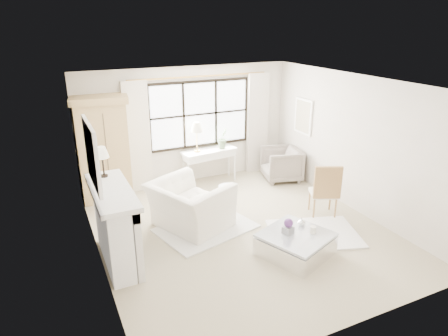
{
  "coord_description": "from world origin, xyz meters",
  "views": [
    {
      "loc": [
        -3.05,
        -5.73,
        3.67
      ],
      "look_at": [
        -0.27,
        0.2,
        1.22
      ],
      "focal_mm": 32.0,
      "sensor_mm": 36.0,
      "label": 1
    }
  ],
  "objects": [
    {
      "name": "armoire",
      "position": [
        -1.95,
        2.5,
        1.14
      ],
      "size": [
        1.21,
        0.85,
        2.24
      ],
      "rotation": [
        0.0,
        0.0,
        -0.14
      ],
      "color": "tan",
      "rests_on": "floor"
    },
    {
      "name": "curtain_left",
      "position": [
        -1.2,
        2.65,
        1.24
      ],
      "size": [
        0.55,
        0.1,
        2.47
      ],
      "primitive_type": "cube",
      "color": "silver",
      "rests_on": "ground"
    },
    {
      "name": "console_table",
      "position": [
        0.4,
        2.44,
        0.4
      ],
      "size": [
        1.34,
        0.6,
        0.8
      ],
      "rotation": [
        0.0,
        0.0,
        0.12
      ],
      "color": "white",
      "rests_on": "floor"
    },
    {
      "name": "wall_front",
      "position": [
        0.0,
        -2.75,
        1.35
      ],
      "size": [
        5.0,
        0.0,
        5.0
      ],
      "primitive_type": "plane",
      "rotation": [
        -1.57,
        0.0,
        0.0
      ],
      "color": "beige",
      "rests_on": "ground"
    },
    {
      "name": "mirror_glass",
      "position": [
        -2.44,
        0.0,
        1.84
      ],
      "size": [
        0.02,
        1.0,
        0.8
      ],
      "primitive_type": "cube",
      "color": "silver",
      "rests_on": "wall_left"
    },
    {
      "name": "wall_back",
      "position": [
        0.0,
        2.75,
        1.35
      ],
      "size": [
        5.0,
        0.0,
        5.0
      ],
      "primitive_type": "plane",
      "rotation": [
        1.57,
        0.0,
        0.0
      ],
      "color": "silver",
      "rests_on": "ground"
    },
    {
      "name": "wingback_chair",
      "position": [
        2.03,
        1.84,
        0.39
      ],
      "size": [
        1.05,
        1.03,
        0.79
      ],
      "primitive_type": "imported",
      "rotation": [
        0.0,
        0.0,
        -1.83
      ],
      "color": "gray",
      "rests_on": "floor"
    },
    {
      "name": "mantel_lamp",
      "position": [
        -2.26,
        0.56,
        1.65
      ],
      "size": [
        0.22,
        0.22,
        0.51
      ],
      "color": "black",
      "rests_on": "fireplace"
    },
    {
      "name": "console_lamp",
      "position": [
        0.11,
        2.46,
        1.36
      ],
      "size": [
        0.28,
        0.28,
        0.69
      ],
      "color": "gold",
      "rests_on": "console_table"
    },
    {
      "name": "window_frame",
      "position": [
        0.3,
        2.72,
        1.6
      ],
      "size": [
        2.5,
        0.04,
        1.5
      ],
      "primitive_type": null,
      "color": "black",
      "rests_on": "wall_back"
    },
    {
      "name": "rug_left",
      "position": [
        -0.57,
        0.36,
        0.01
      ],
      "size": [
        1.94,
        1.58,
        0.03
      ],
      "primitive_type": "cube",
      "rotation": [
        0.0,
        0.0,
        0.25
      ],
      "color": "silver",
      "rests_on": "floor"
    },
    {
      "name": "art_frame",
      "position": [
        2.47,
        1.7,
        1.55
      ],
      "size": [
        0.04,
        0.62,
        0.82
      ],
      "primitive_type": "cube",
      "color": "white",
      "rests_on": "wall_right"
    },
    {
      "name": "club_armchair",
      "position": [
        -0.8,
        0.56,
        0.44
      ],
      "size": [
        1.62,
        1.71,
        0.88
      ],
      "primitive_type": "imported",
      "rotation": [
        0.0,
        0.0,
        1.99
      ],
      "color": "white",
      "rests_on": "floor"
    },
    {
      "name": "french_chair",
      "position": [
        1.75,
        -0.1,
        0.31
      ],
      "size": [
        0.64,
        0.64,
        1.08
      ],
      "rotation": [
        0.0,
        0.0,
        2.72
      ],
      "color": "#AA7D47",
      "rests_on": "floor"
    },
    {
      "name": "curtain_rod",
      "position": [
        0.3,
        2.67,
        2.47
      ],
      "size": [
        3.3,
        0.04,
        0.04
      ],
      "primitive_type": "cylinder",
      "rotation": [
        0.0,
        1.57,
        0.0
      ],
      "color": "#B1823D",
      "rests_on": "wall_back"
    },
    {
      "name": "wall_right",
      "position": [
        2.5,
        0.0,
        1.35
      ],
      "size": [
        0.0,
        5.5,
        5.5
      ],
      "primitive_type": "plane",
      "rotation": [
        1.57,
        0.0,
        -1.57
      ],
      "color": "beige",
      "rests_on": "ground"
    },
    {
      "name": "orchid_plant",
      "position": [
        0.75,
        2.44,
        1.04
      ],
      "size": [
        0.34,
        0.33,
        0.49
      ],
      "primitive_type": "imported",
      "rotation": [
        0.0,
        0.0,
        0.66
      ],
      "color": "#56724C",
      "rests_on": "console_table"
    },
    {
      "name": "side_table",
      "position": [
        0.16,
        0.93,
        0.33
      ],
      "size": [
        0.4,
        0.4,
        0.51
      ],
      "color": "silver",
      "rests_on": "floor"
    },
    {
      "name": "ceiling",
      "position": [
        0.0,
        0.0,
        2.7
      ],
      "size": [
        5.5,
        5.5,
        0.0
      ],
      "primitive_type": "plane",
      "rotation": [
        3.14,
        0.0,
        0.0
      ],
      "color": "white",
      "rests_on": "ground"
    },
    {
      "name": "curtain_right",
      "position": [
        1.8,
        2.65,
        1.24
      ],
      "size": [
        0.55,
        0.1,
        2.47
      ],
      "primitive_type": "cube",
      "color": "beige",
      "rests_on": "ground"
    },
    {
      "name": "wall_left",
      "position": [
        -2.5,
        0.0,
        1.35
      ],
      "size": [
        0.0,
        5.5,
        5.5
      ],
      "primitive_type": "plane",
      "rotation": [
        1.57,
        0.0,
        1.57
      ],
      "color": "silver",
      "rests_on": "ground"
    },
    {
      "name": "rug_right",
      "position": [
        1.13,
        -0.66,
        0.01
      ],
      "size": [
        1.86,
        1.61,
        0.03
      ],
      "primitive_type": "cube",
      "rotation": [
        0.0,
        0.0,
        -0.33
      ],
      "color": "white",
      "rests_on": "floor"
    },
    {
      "name": "planter_flowers",
      "position": [
        0.33,
        -0.98,
        0.57
      ],
      "size": [
        0.15,
        0.15,
        0.15
      ],
      "primitive_type": "sphere",
      "color": "#512967",
      "rests_on": "planter_box"
    },
    {
      "name": "coffee_table",
      "position": [
        0.44,
        -1.06,
        0.18
      ],
      "size": [
        1.3,
        1.3,
        0.38
      ],
      "rotation": [
        0.0,
        0.0,
        0.38
      ],
      "color": "white",
      "rests_on": "floor"
    },
    {
      "name": "fireplace",
      "position": [
        -2.27,
        0.0,
        0.65
      ],
      "size": [
        0.58,
        1.66,
        1.26
      ],
      "color": "silver",
      "rests_on": "ground"
    },
    {
      "name": "floor",
      "position": [
        0.0,
        0.0,
        0.0
      ],
      "size": [
        5.5,
        5.5,
        0.0
      ],
      "primitive_type": "plane",
      "color": "tan",
      "rests_on": "ground"
    },
    {
      "name": "art_canvas",
      "position": [
        2.45,
        1.7,
        1.55
      ],
      "size": [
        0.01,
        0.52,
        0.72
      ],
      "primitive_type": "cube",
      "color": "#BCB092",
      "rests_on": "wall_right"
    },
    {
      "name": "coffee_vase",
      "position": [
        0.68,
        -0.86,
        0.45
      ],
      "size": [
        0.15,
        0.15,
        0.14
      ],
      "primitive_type": "imported",
      "rotation": [
        0.0,
        0.0,
        0.13
      ],
      "color": "silver",
      "rests_on": "coffee_table"
    },
    {
      "name": "pillar_candle",
      "position": [
        0.71,
        -1.15,
        0.44
      ],
      "size": [
        0.1,
        0.1,
        0.12
      ],
      "primitive_type": "cylinder",
      "color": "#EEE5CF",
      "rests_on": "coffee_table"
    },
    {
      "name": "mirror_frame",
      "position": [
        -2.47,
        0.0,
        1.84
      ],
      "size": [
        0.05,
        1.15,
        0.95
      ],
      "primitive_type": "cube",
      "color": "silver",
      "rests_on": "wall_left"
    },
    {
      "name": "planter_box",
      "position": [
        0.33,
        -0.98,
        0.44
      ],
      "size": [
        0.19,
        0.19,
        0.11
      ],
      "primitive_type": "cube",
      "rotation": [
        0.0,
        0.0,
        0.31
      ],
      "color": "gray",
      "rests_on": "coffee_table"
    },
    {
      "name": "window_pane",
      "position": [
        0.3,
        2.73,
        1.6
      ],
      "size": [
        2.4,
        0.02,
        1.5
      ],
      "primitive_type": "cube",
      "color": "white",
      "rests_on": "wall_back"
    }
  ]
}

